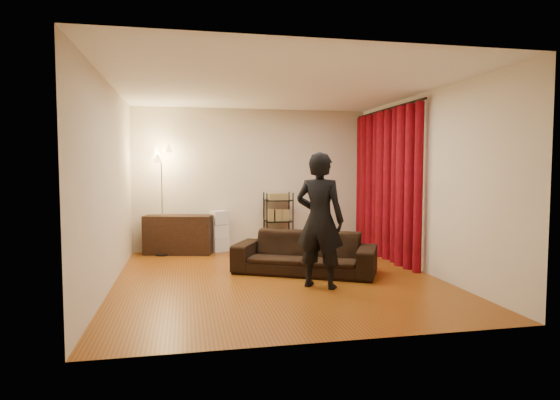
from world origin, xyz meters
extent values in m
plane|color=#864A0F|center=(0.00, 0.00, 0.00)|extent=(5.00, 5.00, 0.00)
plane|color=white|center=(0.00, 0.00, 2.70)|extent=(5.00, 5.00, 0.00)
plane|color=beige|center=(0.00, 2.50, 1.35)|extent=(5.00, 0.00, 5.00)
plane|color=beige|center=(0.00, -2.50, 1.35)|extent=(5.00, 0.00, 5.00)
plane|color=beige|center=(-2.25, 0.00, 1.35)|extent=(0.00, 5.00, 5.00)
plane|color=beige|center=(2.25, 0.00, 1.35)|extent=(0.00, 5.00, 5.00)
cylinder|color=black|center=(2.15, 1.12, 2.58)|extent=(0.04, 2.65, 0.04)
imported|color=black|center=(0.47, 0.24, 0.31)|extent=(2.24, 1.67, 0.61)
imported|color=black|center=(0.45, -0.60, 0.89)|extent=(0.78, 0.73, 1.78)
cube|color=black|center=(-1.41, 2.23, 0.35)|extent=(1.29, 0.73, 0.71)
camera|label=1|loc=(-1.27, -6.47, 1.58)|focal=30.00mm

